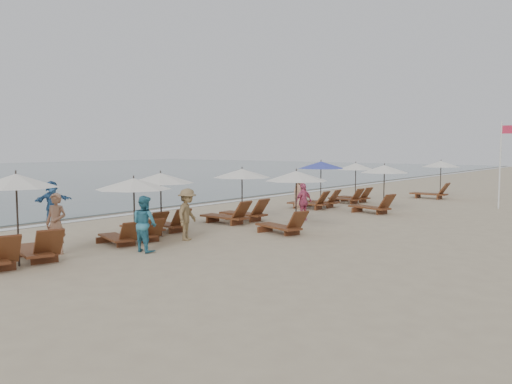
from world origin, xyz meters
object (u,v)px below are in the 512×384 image
Objects in this scene: lounger_station_0 at (12,224)px; inland_station_2 at (435,177)px; lounger_station_1 at (131,206)px; waterline_walker at (52,201)px; lounger_station_3 at (237,196)px; beachgoer_far_a at (303,202)px; lounger_station_4 at (317,185)px; beachgoer_far_b at (300,192)px; beachgoer_mid_a at (145,224)px; beachgoer_mid_b at (187,214)px; flag_pole_near at (501,160)px; beachgoer_near at (56,224)px; inland_station_1 at (378,184)px; inland_station_0 at (289,195)px; lounger_station_2 at (157,202)px; lounger_station_5 at (352,183)px.

inland_station_2 is at bearing 84.15° from lounger_station_0.
lounger_station_1 reaches higher than waterline_walker.
beachgoer_far_a is at bearing 48.58° from lounger_station_3.
lounger_station_4 is 1.57× the size of beachgoer_far_b.
lounger_station_4 is (-0.40, 11.92, -0.05)m from lounger_station_1.
beachgoer_mid_a is 2.15m from beachgoer_mid_b.
flag_pole_near is at bearing -42.54° from beachgoer_mid_b.
beachgoer_far_b is at bearing 69.92° from beachgoer_near.
lounger_station_4 reaches higher than beachgoer_far_b.
lounger_station_0 is at bearing -89.05° from lounger_station_1.
inland_station_1 reaches higher than lounger_station_3.
beachgoer_mid_a is (-1.52, -5.25, -0.57)m from inland_station_0.
beachgoer_mid_a is at bearing 167.66° from beachgoer_mid_b.
beachgoer_mid_a is 18.87m from flag_pole_near.
lounger_station_1 is 1.60× the size of beachgoer_far_a.
lounger_station_2 is (-0.78, 1.77, -0.08)m from lounger_station_1.
inland_station_2 is at bearing 60.31° from beachgoer_near.
beachgoer_mid_b is at bearing -77.54° from beachgoer_mid_a.
beachgoer_far_a is (1.73, -7.55, -0.29)m from lounger_station_5.
flag_pole_near is at bearing 16.02° from lounger_station_5.
beachgoer_mid_a is 8.39m from beachgoer_far_a.
lounger_station_4 is 1.59× the size of waterline_walker.
lounger_station_4 is 1.69× the size of beachgoer_far_a.
inland_station_0 is at bearing 71.44° from lounger_station_0.
beachgoer_mid_a is at bearing -93.14° from inland_station_2.
beachgoer_far_b is at bearing 90.69° from lounger_station_2.
waterline_walker is at bearing -114.48° from lounger_station_5.
beachgoer_far_b is (-3.45, -9.23, -0.46)m from inland_station_2.
lounger_station_4 reaches higher than lounger_station_3.
lounger_station_3 reaches higher than beachgoer_far_a.
beachgoer_mid_b is at bearing -82.18° from lounger_station_4.
inland_station_0 is at bearing -103.67° from beachgoer_mid_a.
inland_station_2 is 1.69× the size of beachgoer_mid_a.
beachgoer_mid_a is at bearing -24.36° from lounger_station_1.
lounger_station_4 is at bearing -143.31° from flag_pole_near.
lounger_station_3 is at bearing -4.13° from beachgoer_mid_b.
inland_station_2 is 21.26m from waterline_walker.
inland_station_0 reaches higher than lounger_station_2.
beachgoer_far_b is 0.39× the size of flag_pole_near.
inland_station_0 is 0.97× the size of inland_station_1.
beachgoer_near is 1.03× the size of beachgoer_mid_b.
inland_station_0 is (3.33, -7.31, 0.24)m from lounger_station_4.
lounger_station_5 is 0.88× the size of inland_station_1.
lounger_station_0 reaches higher than beachgoer_mid_a.
lounger_station_0 is 0.62× the size of flag_pole_near.
lounger_station_0 is 3.54m from beachgoer_mid_a.
flag_pole_near reaches higher than inland_station_0.
lounger_station_0 is 1.69× the size of beachgoer_far_a.
beachgoer_mid_a is (-1.15, -21.07, -0.47)m from inland_station_2.
lounger_station_2 is at bearing -96.43° from lounger_station_3.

